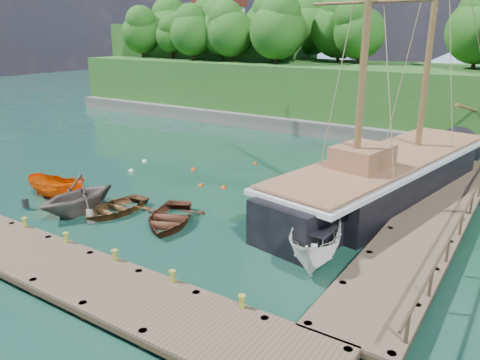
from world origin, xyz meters
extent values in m
plane|color=#14392A|center=(0.00, 0.00, 0.00)|extent=(160.00, 160.00, 0.00)
cube|color=brown|center=(2.00, -6.50, 0.54)|extent=(20.00, 3.20, 0.12)
cube|color=#2C2317|center=(2.00, -6.50, 0.38)|extent=(20.00, 3.20, 0.20)
cube|color=brown|center=(11.50, 7.00, 0.54)|extent=(3.20, 24.00, 0.12)
cube|color=#2C2317|center=(11.50, 7.00, 0.38)|extent=(3.20, 24.00, 0.20)
cylinder|color=#2C2317|center=(10.20, -4.70, 0.05)|extent=(0.28, 0.28, 1.10)
cylinder|color=#2C2317|center=(10.20, 18.70, 0.05)|extent=(0.28, 0.28, 1.10)
cylinder|color=olive|center=(-4.00, -5.10, 0.00)|extent=(0.26, 0.26, 0.45)
cylinder|color=olive|center=(-1.00, -5.10, 0.00)|extent=(0.26, 0.26, 0.45)
cylinder|color=olive|center=(2.00, -5.10, 0.00)|extent=(0.26, 0.26, 0.45)
cylinder|color=olive|center=(5.00, -5.10, 0.00)|extent=(0.26, 0.26, 0.45)
cylinder|color=olive|center=(8.00, -5.10, 0.00)|extent=(0.26, 0.26, 0.45)
imported|color=brown|center=(-3.01, -0.57, 0.00)|extent=(2.88, 3.99, 0.81)
imported|color=#62574F|center=(-4.57, -1.66, 0.00)|extent=(4.03, 4.57, 2.26)
imported|color=#51281A|center=(0.40, -0.12, 0.00)|extent=(4.75, 5.31, 0.91)
imported|color=#EB5503|center=(-7.35, -0.88, 0.00)|extent=(4.23, 2.10, 1.56)
imported|color=white|center=(8.20, 0.36, 0.00)|extent=(3.56, 5.75, 2.08)
cube|color=black|center=(8.34, 9.68, 0.72)|extent=(7.24, 15.07, 3.00)
cube|color=black|center=(10.03, 18.82, 0.72)|extent=(3.36, 4.94, 2.70)
cube|color=black|center=(6.84, 1.56, 0.72)|extent=(3.91, 4.25, 2.85)
cube|color=silver|center=(8.34, 9.68, 2.19)|extent=(8.12, 19.55, 0.25)
cube|color=brown|center=(8.34, 9.68, 2.44)|extent=(7.62, 19.06, 0.12)
cube|color=brown|center=(7.78, 6.64, 3.04)|extent=(2.85, 3.38, 1.20)
cylinder|color=brown|center=(10.67, 22.29, 3.64)|extent=(1.49, 6.83, 1.69)
cylinder|color=brown|center=(9.02, 13.34, 10.42)|extent=(0.36, 0.36, 15.96)
cylinder|color=brown|center=(7.67, 6.03, 9.78)|extent=(0.36, 0.36, 14.68)
cylinder|color=#8C7A59|center=(10.12, 19.29, 10.72)|extent=(2.05, 10.86, 9.27)
sphere|color=silver|center=(-7.91, 5.33, 0.00)|extent=(0.34, 0.34, 0.34)
sphere|color=#DD4D0A|center=(-1.95, 5.46, 0.00)|extent=(0.29, 0.29, 0.29)
sphere|color=#FA3B00|center=(-0.50, 5.90, 0.00)|extent=(0.32, 0.32, 0.32)
sphere|color=silver|center=(4.48, 7.64, 0.00)|extent=(0.31, 0.31, 0.31)
sphere|color=#F23D0B|center=(-4.52, 7.94, 0.00)|extent=(0.31, 0.31, 0.31)
sphere|color=#E65E00|center=(-1.70, 11.61, 0.00)|extent=(0.30, 0.30, 0.30)
sphere|color=white|center=(-8.84, 7.59, 0.00)|extent=(0.36, 0.36, 0.36)
cube|color=#474744|center=(-8.00, 24.00, 0.60)|extent=(50.00, 4.00, 1.40)
cube|color=#25531E|center=(-8.00, 30.00, 3.00)|extent=(50.00, 14.00, 6.00)
cube|color=#25531E|center=(-22.00, 34.00, 5.00)|extent=(24.00, 12.00, 10.00)
cylinder|color=#382616|center=(-16.10, 28.11, 6.70)|extent=(0.36, 0.36, 1.40)
sphere|color=#1A4C19|center=(-16.10, 28.11, 9.10)|extent=(5.42, 5.42, 5.42)
cylinder|color=#382616|center=(-14.18, 26.81, 6.70)|extent=(0.36, 0.36, 1.40)
sphere|color=#1A4C19|center=(-14.18, 26.81, 8.96)|extent=(5.02, 5.02, 5.02)
cylinder|color=#382616|center=(-27.79, 27.27, 6.70)|extent=(0.36, 0.36, 1.40)
sphere|color=#1A4C19|center=(-27.79, 27.27, 8.88)|extent=(4.79, 4.79, 4.79)
cylinder|color=#382616|center=(-20.73, 34.78, 6.70)|extent=(0.36, 0.36, 1.40)
sphere|color=#1A4C19|center=(-20.73, 34.78, 9.39)|extent=(6.25, 6.25, 6.25)
cylinder|color=#382616|center=(-25.58, 30.32, 6.70)|extent=(0.36, 0.36, 1.40)
sphere|color=#1A4C19|center=(-25.58, 30.32, 9.26)|extent=(5.89, 5.89, 5.89)
cylinder|color=#382616|center=(-1.61, 31.21, 6.70)|extent=(0.36, 0.36, 1.40)
sphere|color=#1A4C19|center=(-1.61, 31.21, 9.00)|extent=(5.13, 5.13, 5.13)
cylinder|color=#382616|center=(-21.53, 35.53, 6.70)|extent=(0.36, 0.36, 1.40)
sphere|color=#1A4C19|center=(-21.53, 35.53, 8.88)|extent=(4.80, 4.80, 4.80)
cylinder|color=#382616|center=(-10.15, 30.20, 6.70)|extent=(0.36, 0.36, 1.40)
sphere|color=#1A4C19|center=(-10.15, 30.20, 9.24)|extent=(5.82, 5.82, 5.82)
cylinder|color=#382616|center=(-4.58, 33.35, 6.70)|extent=(0.36, 0.36, 1.40)
sphere|color=#1A4C19|center=(-4.58, 33.35, 9.32)|extent=(6.05, 6.05, 6.05)
cylinder|color=#382616|center=(-8.51, 26.55, 6.70)|extent=(0.36, 0.36, 1.40)
sphere|color=#1A4C19|center=(-8.51, 26.55, 9.11)|extent=(5.47, 5.47, 5.47)
cylinder|color=#382616|center=(9.27, 30.39, 6.70)|extent=(0.36, 0.36, 1.40)
sphere|color=#1A4C19|center=(9.27, 30.39, 9.14)|extent=(5.55, 5.55, 5.55)
cylinder|color=#382616|center=(-10.01, 37.76, 6.70)|extent=(0.36, 0.36, 1.40)
sphere|color=#1A4C19|center=(-10.01, 37.76, 9.39)|extent=(6.25, 6.25, 6.25)
cylinder|color=#382616|center=(-28.21, 35.82, 6.70)|extent=(0.36, 0.36, 1.40)
sphere|color=#1A4C19|center=(-28.21, 35.82, 9.09)|extent=(5.41, 5.41, 5.41)
cylinder|color=#382616|center=(-17.91, 31.40, 6.70)|extent=(0.36, 0.36, 1.40)
sphere|color=#1A4C19|center=(-17.91, 31.40, 9.12)|extent=(5.47, 5.47, 5.47)
cylinder|color=#382616|center=(-23.27, 27.64, 6.70)|extent=(0.36, 0.36, 1.40)
sphere|color=#1A4C19|center=(-23.27, 27.64, 8.52)|extent=(3.77, 3.77, 3.77)
cylinder|color=#382616|center=(-19.61, 31.47, 6.70)|extent=(0.36, 0.36, 1.40)
sphere|color=#1A4C19|center=(-19.61, 31.47, 9.31)|extent=(6.04, 6.04, 6.04)
cylinder|color=#382616|center=(-5.73, 38.37, 6.70)|extent=(0.36, 0.36, 1.40)
sphere|color=#1A4C19|center=(-5.73, 38.37, 9.26)|extent=(5.89, 5.89, 5.89)
cylinder|color=#382616|center=(-11.90, 31.02, 6.70)|extent=(0.36, 0.36, 1.40)
sphere|color=#1A4C19|center=(-11.90, 31.02, 9.33)|extent=(6.08, 6.08, 6.08)
cylinder|color=#382616|center=(-22.89, 29.25, 6.70)|extent=(0.36, 0.36, 1.40)
sphere|color=#1A4C19|center=(-22.89, 29.25, 8.69)|extent=(4.25, 4.25, 4.25)
cylinder|color=#382616|center=(-18.91, 26.06, 6.70)|extent=(0.36, 0.36, 1.40)
sphere|color=#1A4C19|center=(-18.91, 26.06, 8.87)|extent=(4.77, 4.77, 4.77)
cube|color=silver|center=(-20.00, 33.00, 10.50)|extent=(4.00, 5.00, 3.00)
cube|color=#591E19|center=(-20.00, 33.00, 12.40)|extent=(4.40, 5.40, 0.80)
cone|color=#728CA5|center=(5.00, 70.00, 4.00)|extent=(32.00, 32.00, 8.00)
cone|color=#728CA5|center=(-30.00, 70.00, 5.00)|extent=(40.00, 40.00, 10.00)
camera|label=1|loc=(15.28, -16.30, 9.32)|focal=35.00mm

